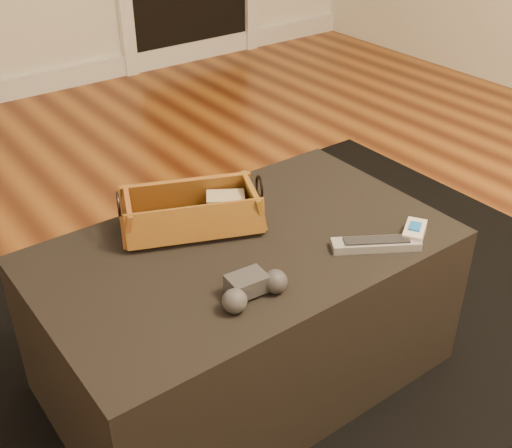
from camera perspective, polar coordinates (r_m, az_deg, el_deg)
floor at (r=1.72m, az=6.35°, el=-17.32°), size 5.00×5.50×0.01m
area_rug at (r=1.79m, az=0.06°, el=-13.98°), size 2.60×2.00×0.01m
ottoman at (r=1.67m, az=-0.97°, el=-7.82°), size 1.00×0.60×0.42m
tv_remote at (r=1.59m, az=-6.26°, el=0.08°), size 0.19×0.09×0.02m
cloth_bundle at (r=1.63m, az=-2.71°, el=1.77°), size 0.12×0.11×0.05m
wicker_basket at (r=1.60m, az=-5.75°, el=0.99°), size 0.39×0.30×0.12m
game_controller at (r=1.36m, az=-0.35°, el=-5.71°), size 0.16×0.09×0.05m
silver_remote at (r=1.55m, az=10.61°, el=-1.75°), size 0.21×0.15×0.02m
cream_gadget at (r=1.61m, az=13.89°, el=-0.70°), size 0.10×0.09×0.03m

